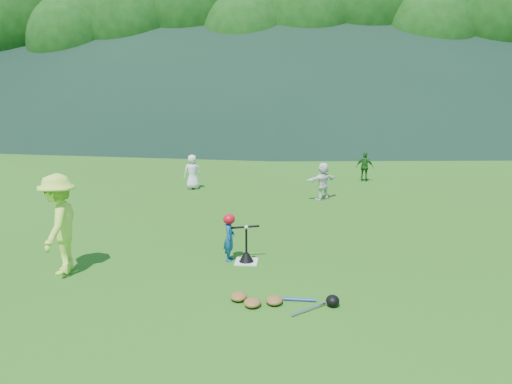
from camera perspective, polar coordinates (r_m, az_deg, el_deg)
ground at (r=10.18m, az=-1.10°, el=-8.02°), size 120.00×120.00×0.00m
home_plate at (r=10.17m, az=-1.10°, el=-7.96°), size 0.45×0.45×0.02m
baseball at (r=9.94m, az=-1.12°, el=-4.03°), size 0.08×0.08×0.08m
batter_child at (r=10.14m, az=-3.07°, el=-5.26°), size 0.23×0.35×0.95m
adult_coach at (r=10.07m, az=-21.56°, el=-3.43°), size 0.86×1.31×1.91m
fielder_a at (r=16.96m, az=-7.28°, el=2.29°), size 0.67×0.55×1.17m
fielder_c at (r=18.57m, az=12.34°, el=2.82°), size 0.67×0.44×1.06m
fielder_d at (r=15.45m, az=7.65°, el=1.24°), size 1.07×0.89×1.15m
batting_tee at (r=10.13m, az=-1.11°, el=-7.33°), size 0.30×0.30×0.68m
batter_gear at (r=10.04m, az=-2.96°, el=-3.19°), size 0.73×0.26×0.31m
equipment_pile at (r=8.36m, az=2.10°, el=-12.26°), size 1.80×0.74×0.19m
outfield_fence at (r=37.61m, az=3.05°, el=8.13°), size 70.07×0.08×1.33m
tree_line at (r=43.57m, az=3.66°, el=18.61°), size 70.04×11.40×14.82m
distant_hills at (r=92.40m, az=-0.95°, el=19.62°), size 155.00×140.00×32.00m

